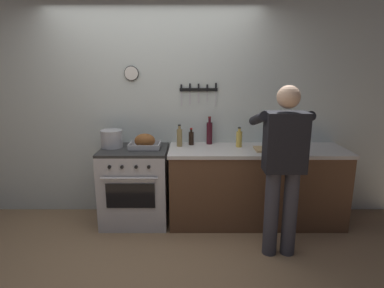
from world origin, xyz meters
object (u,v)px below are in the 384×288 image
(stove, at_px, (136,185))
(person_cook, at_px, (284,161))
(roasting_pan, at_px, (145,142))
(bottle_wine_red, at_px, (210,133))
(cutting_board, at_px, (272,149))
(bottle_soy_sauce, at_px, (192,138))
(bottle_dish_soap, at_px, (274,137))
(bottle_cooking_oil, at_px, (240,139))
(stock_pot, at_px, (112,139))
(bottle_vinegar, at_px, (180,137))

(stove, relative_size, person_cook, 0.54)
(stove, height_order, roasting_pan, roasting_pan)
(person_cook, relative_size, roasting_pan, 4.72)
(roasting_pan, xyz_separation_m, bottle_wine_red, (0.75, 0.22, 0.06))
(cutting_board, bearing_deg, roasting_pan, 177.05)
(cutting_board, xyz_separation_m, bottle_soy_sauce, (-0.90, 0.25, 0.07))
(stove, relative_size, bottle_dish_soap, 4.36)
(bottle_dish_soap, bearing_deg, bottle_cooking_oil, -161.55)
(stove, bearing_deg, bottle_soy_sauce, 15.69)
(bottle_wine_red, xyz_separation_m, bottle_cooking_oil, (0.34, -0.15, -0.04))
(stock_pot, distance_m, bottle_dish_soap, 1.92)
(person_cook, bearing_deg, bottle_vinegar, 58.48)
(cutting_board, distance_m, bottle_vinegar, 1.06)
(bottle_wine_red, bearing_deg, person_cook, -54.30)
(stove, xyz_separation_m, bottle_wine_red, (0.88, 0.23, 0.59))
(bottle_soy_sauce, bearing_deg, bottle_vinegar, -152.75)
(roasting_pan, height_order, bottle_wine_red, bottle_wine_red)
(cutting_board, height_order, bottle_dish_soap, bottle_dish_soap)
(bottle_soy_sauce, relative_size, bottle_vinegar, 0.79)
(bottle_wine_red, height_order, bottle_vinegar, bottle_wine_red)
(bottle_vinegar, bearing_deg, bottle_cooking_oil, -2.52)
(person_cook, distance_m, cutting_board, 0.61)
(bottle_wine_red, bearing_deg, stock_pot, -171.87)
(bottle_wine_red, xyz_separation_m, bottle_dish_soap, (0.77, 0.00, -0.05))
(person_cook, xyz_separation_m, bottle_soy_sauce, (-0.87, 0.86, 0.03))
(stock_pot, bearing_deg, stove, -14.03)
(person_cook, height_order, cutting_board, person_cook)
(bottle_soy_sauce, bearing_deg, roasting_pan, -161.54)
(roasting_pan, relative_size, bottle_vinegar, 1.36)
(bottle_soy_sauce, bearing_deg, bottle_wine_red, 11.20)
(bottle_dish_soap, bearing_deg, stock_pot, -175.13)
(roasting_pan, distance_m, bottle_vinegar, 0.41)
(person_cook, xyz_separation_m, roasting_pan, (-1.40, 0.69, 0.02))
(bottle_soy_sauce, relative_size, bottle_wine_red, 0.61)
(bottle_soy_sauce, bearing_deg, bottle_dish_soap, 2.51)
(stove, xyz_separation_m, cutting_board, (1.56, -0.07, 0.46))
(stock_pot, distance_m, bottle_cooking_oil, 1.48)
(bottle_wine_red, xyz_separation_m, bottle_vinegar, (-0.36, -0.11, -0.03))
(bottle_dish_soap, bearing_deg, stove, -172.12)
(stock_pot, distance_m, bottle_soy_sauce, 0.93)
(bottle_cooking_oil, xyz_separation_m, bottle_dish_soap, (0.44, 0.15, -0.01))
(roasting_pan, distance_m, bottle_wine_red, 0.78)
(stock_pot, xyz_separation_m, bottle_vinegar, (0.78, 0.05, 0.01))
(stock_pot, bearing_deg, roasting_pan, -8.36)
(cutting_board, bearing_deg, bottle_dish_soap, 72.18)
(person_cook, xyz_separation_m, stock_pot, (-1.79, 0.74, 0.05))
(bottle_wine_red, relative_size, bottle_vinegar, 1.29)
(bottle_vinegar, bearing_deg, stove, -167.65)
(roasting_pan, relative_size, bottle_soy_sauce, 1.72)
(stock_pot, relative_size, bottle_vinegar, 0.96)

